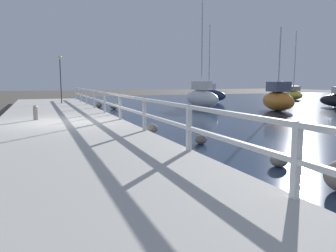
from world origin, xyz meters
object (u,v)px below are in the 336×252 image
(mooring_bollard, at_px, (36,112))
(sailboat_yellow, at_px, (293,94))
(sailboat_navy, at_px, (209,94))
(sailboat_orange, at_px, (278,99))
(sailboat_white, at_px, (201,97))
(dock_lamp, at_px, (60,67))

(mooring_bollard, bearing_deg, sailboat_yellow, 27.51)
(sailboat_navy, height_order, sailboat_orange, sailboat_navy)
(sailboat_navy, bearing_deg, sailboat_white, -144.40)
(sailboat_yellow, xyz_separation_m, sailboat_white, (-13.81, -5.84, 0.20))
(sailboat_yellow, height_order, sailboat_white, sailboat_white)
(mooring_bollard, bearing_deg, dock_lamp, 80.88)
(sailboat_yellow, bearing_deg, sailboat_white, -137.13)
(sailboat_orange, xyz_separation_m, sailboat_white, (-3.27, 4.29, 0.02))
(dock_lamp, xyz_separation_m, sailboat_white, (9.46, -3.21, -2.11))
(sailboat_white, bearing_deg, sailboat_orange, -49.62)
(sailboat_white, bearing_deg, sailboat_navy, 59.70)
(mooring_bollard, bearing_deg, sailboat_white, 32.71)
(sailboat_orange, relative_size, sailboat_white, 0.70)
(sailboat_navy, relative_size, sailboat_orange, 1.32)
(sailboat_orange, bearing_deg, mooring_bollard, -152.50)
(mooring_bollard, distance_m, sailboat_yellow, 28.12)
(dock_lamp, height_order, sailboat_navy, sailboat_navy)
(sailboat_yellow, bearing_deg, dock_lamp, -153.61)
(dock_lamp, bearing_deg, mooring_bollard, -99.12)
(sailboat_navy, distance_m, sailboat_orange, 9.85)
(mooring_bollard, height_order, sailboat_yellow, sailboat_yellow)
(sailboat_yellow, bearing_deg, sailboat_navy, -158.44)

